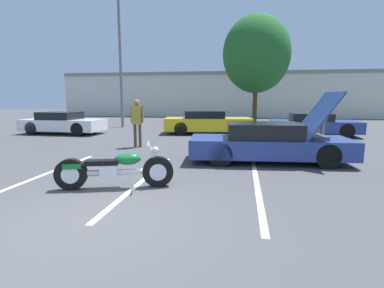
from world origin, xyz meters
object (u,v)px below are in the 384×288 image
(spectator_near_motorcycle, at_px, (137,119))
(parked_car_right_row, at_px, (313,125))
(light_pole, at_px, (121,56))
(show_car_hood_open, at_px, (269,143))
(tree_background, at_px, (256,54))
(spectator_by_show_car, at_px, (321,118))
(parked_car_mid_row, at_px, (207,122))
(motorcycle, at_px, (115,170))
(parked_car_left_row, at_px, (63,123))

(spectator_near_motorcycle, bearing_deg, parked_car_right_row, 32.60)
(light_pole, distance_m, show_car_hood_open, 13.26)
(tree_background, height_order, spectator_by_show_car, tree_background)
(parked_car_mid_row, relative_size, spectator_by_show_car, 2.58)
(show_car_hood_open, xyz_separation_m, spectator_near_motorcycle, (-4.86, 1.95, 0.53))
(light_pole, relative_size, show_car_hood_open, 1.72)
(show_car_hood_open, bearing_deg, parked_car_mid_row, 107.15)
(light_pole, xyz_separation_m, show_car_hood_open, (8.49, -9.39, -3.96))
(motorcycle, bearing_deg, spectator_near_motorcycle, 87.71)
(parked_car_right_row, xyz_separation_m, spectator_by_show_car, (-0.39, -3.07, 0.55))
(parked_car_mid_row, bearing_deg, parked_car_right_row, -7.73)
(parked_car_left_row, bearing_deg, spectator_by_show_car, -6.04)
(show_car_hood_open, xyz_separation_m, parked_car_right_row, (2.74, 6.81, -0.02))
(motorcycle, distance_m, spectator_by_show_car, 9.17)
(motorcycle, xyz_separation_m, parked_car_right_row, (6.25, 10.09, 0.16))
(tree_background, height_order, show_car_hood_open, tree_background)
(parked_car_left_row, xyz_separation_m, spectator_near_motorcycle, (5.44, -3.50, 0.54))
(parked_car_right_row, relative_size, spectator_near_motorcycle, 2.34)
(tree_background, bearing_deg, spectator_by_show_car, -76.02)
(parked_car_right_row, height_order, spectator_near_motorcycle, spectator_near_motorcycle)
(show_car_hood_open, distance_m, parked_car_mid_row, 7.27)
(motorcycle, xyz_separation_m, parked_car_mid_row, (0.84, 10.04, 0.20))
(tree_background, xyz_separation_m, parked_car_mid_row, (-2.71, -6.27, -4.34))
(parked_car_left_row, height_order, spectator_by_show_car, spectator_by_show_car)
(parked_car_right_row, distance_m, spectator_by_show_car, 3.15)
(light_pole, bearing_deg, parked_car_right_row, -12.94)
(tree_background, xyz_separation_m, spectator_by_show_car, (2.31, -9.29, -3.83))
(parked_car_mid_row, distance_m, spectator_near_motorcycle, 5.32)
(show_car_hood_open, xyz_separation_m, parked_car_left_row, (-10.31, 5.45, -0.01))
(motorcycle, bearing_deg, parked_car_mid_row, 68.32)
(spectator_by_show_car, bearing_deg, light_pole, 152.47)
(motorcycle, relative_size, spectator_near_motorcycle, 1.31)
(parked_car_left_row, xyz_separation_m, parked_car_mid_row, (7.64, 1.32, 0.03))
(light_pole, distance_m, parked_car_right_row, 12.19)
(spectator_by_show_car, bearing_deg, parked_car_mid_row, 148.93)
(light_pole, xyz_separation_m, spectator_by_show_car, (10.85, -5.65, -3.43))
(spectator_by_show_car, bearing_deg, tree_background, 103.98)
(parked_car_left_row, bearing_deg, tree_background, 37.88)
(parked_car_right_row, relative_size, spectator_by_show_car, 2.34)
(show_car_hood_open, height_order, parked_car_left_row, show_car_hood_open)
(light_pole, height_order, motorcycle, light_pole)
(show_car_hood_open, distance_m, parked_car_left_row, 11.66)
(light_pole, relative_size, spectator_by_show_car, 4.49)
(parked_car_left_row, relative_size, spectator_near_motorcycle, 2.32)
(spectator_near_motorcycle, bearing_deg, motorcycle, -75.39)
(motorcycle, distance_m, spectator_near_motorcycle, 5.45)
(light_pole, distance_m, motorcycle, 14.23)
(motorcycle, xyz_separation_m, spectator_near_motorcycle, (-1.36, 5.22, 0.71))
(parked_car_mid_row, height_order, spectator_by_show_car, spectator_by_show_car)
(light_pole, height_order, parked_car_mid_row, light_pole)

